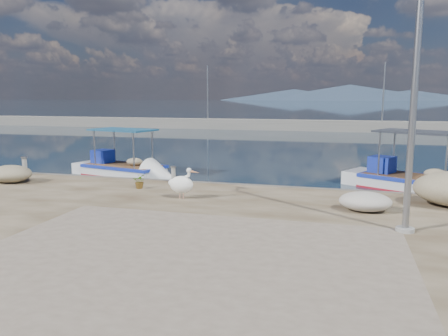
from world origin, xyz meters
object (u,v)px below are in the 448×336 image
Objects in this scene: boat_left at (123,171)px; lamp_post at (414,95)px; boat_right at (414,185)px; pelican at (182,184)px; bollard_near at (173,174)px.

boat_left is 14.54m from lamp_post.
pelican is at bearing -114.43° from boat_right.
pelican is 0.15× the size of lamp_post.
boat_left is 0.82× the size of lamp_post.
lamp_post reaches higher than pelican.
bollard_near is at bearing -130.42° from boat_right.
boat_left is 8.74× the size of bollard_near.
boat_left is at bearing 146.90° from lamp_post.
boat_left is 5.34× the size of pelican.
boat_right is at bearing 44.49° from pelican.
boat_right is at bearing 80.28° from lamp_post.
boat_right is 9.88m from pelican.
pelican is 7.34m from lamp_post.
boat_left is at bearing 139.24° from bollard_near.
boat_left is 0.94× the size of boat_right.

